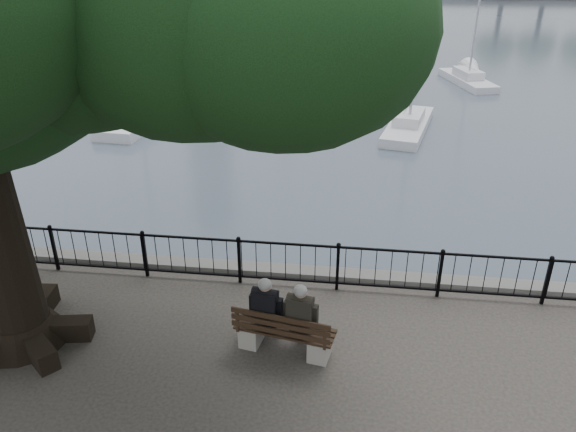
# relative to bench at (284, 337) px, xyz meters

# --- Properties ---
(harbor) EXTENTS (260.00, 260.00, 1.20)m
(harbor) POSITION_rel_bench_xyz_m (-0.19, 2.53, -0.82)
(harbor) COLOR #53514F
(harbor) RESTS_ON ground
(railing) EXTENTS (22.06, 0.06, 1.00)m
(railing) POSITION_rel_bench_xyz_m (-0.19, 2.03, 0.24)
(railing) COLOR black
(railing) RESTS_ON ground
(bench) EXTENTS (1.78, 0.82, 0.91)m
(bench) POSITION_rel_bench_xyz_m (0.00, 0.00, 0.00)
(bench) COLOR gray
(bench) RESTS_ON ground
(person_left) EXTENTS (0.49, 0.76, 1.44)m
(person_left) POSITION_rel_bench_xyz_m (-0.29, 0.16, 0.35)
(person_left) COLOR black
(person_left) RESTS_ON ground
(person_right) EXTENTS (0.49, 0.76, 1.44)m
(person_right) POSITION_rel_bench_xyz_m (0.31, 0.04, 0.35)
(person_right) COLOR black
(person_right) RESTS_ON ground
(sailboat_a) EXTENTS (2.14, 6.21, 11.40)m
(sailboat_a) POSITION_rel_bench_xyz_m (-8.50, 15.84, -1.00)
(sailboat_a) COLOR silver
(sailboat_a) RESTS_ON ground
(sailboat_b) EXTENTS (3.54, 5.56, 11.49)m
(sailboat_b) POSITION_rel_bench_xyz_m (-3.01, 24.55, -0.98)
(sailboat_b) COLOR silver
(sailboat_b) RESTS_ON ground
(sailboat_c) EXTENTS (2.60, 5.55, 9.75)m
(sailboat_c) POSITION_rel_bench_xyz_m (3.21, 16.03, -1.02)
(sailboat_c) COLOR silver
(sailboat_c) RESTS_ON ground
(sailboat_d) EXTENTS (2.73, 5.25, 8.37)m
(sailboat_d) POSITION_rel_bench_xyz_m (7.07, 25.19, -1.04)
(sailboat_d) COLOR silver
(sailboat_d) RESTS_ON ground
(sailboat_e) EXTENTS (3.29, 5.81, 13.39)m
(sailboat_e) POSITION_rel_bench_xyz_m (-14.67, 26.55, -0.93)
(sailboat_e) COLOR silver
(sailboat_e) RESTS_ON ground
(sailboat_f) EXTENTS (3.43, 5.43, 11.54)m
(sailboat_f) POSITION_rel_bench_xyz_m (-0.87, 35.83, -0.97)
(sailboat_f) COLOR silver
(sailboat_f) RESTS_ON ground
(sailboat_g) EXTENTS (2.04, 6.17, 10.80)m
(sailboat_g) POSITION_rel_bench_xyz_m (5.19, 34.01, -1.01)
(sailboat_g) COLOR silver
(sailboat_g) RESTS_ON ground
(sailboat_h) EXTENTS (3.40, 6.14, 15.02)m
(sailboat_h) POSITION_rel_bench_xyz_m (-5.45, 38.75, -0.90)
(sailboat_h) COLOR silver
(sailboat_h) RESTS_ON ground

